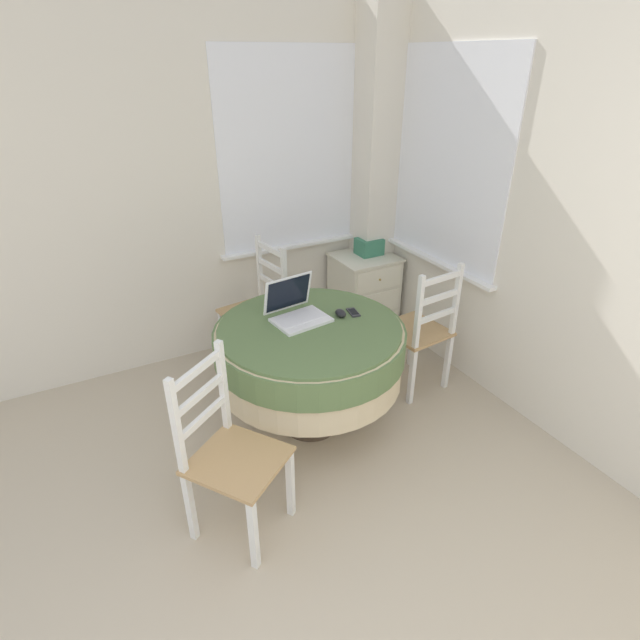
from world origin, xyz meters
TOP-DOWN VIEW (x-y plane):
  - corner_room_shell at (1.36, 2.18)m, footprint 4.51×5.26m
  - round_dining_table at (0.96, 2.17)m, footprint 1.14×1.14m
  - laptop at (0.94, 2.30)m, footprint 0.35×0.33m
  - computer_mouse at (1.19, 2.19)m, footprint 0.06×0.09m
  - cell_phone at (1.28, 2.20)m, footprint 0.07×0.12m
  - dining_chair_near_back_window at (0.97, 3.04)m, footprint 0.47×0.45m
  - dining_chair_near_right_window at (1.82, 2.20)m, footprint 0.43×0.45m
  - dining_chair_camera_near at (0.27, 1.67)m, footprint 0.56×0.56m
  - corner_cabinet at (1.97, 3.14)m, footprint 0.50×0.47m
  - storage_box at (2.03, 3.17)m, footprint 0.20×0.17m

SIDE VIEW (x-z plane):
  - corner_cabinet at x=1.97m, z-range 0.00..0.66m
  - dining_chair_near_back_window at x=0.97m, z-range -0.03..0.93m
  - dining_chair_near_right_window at x=1.82m, z-range -0.03..0.93m
  - dining_chair_camera_near at x=0.27m, z-range -0.03..0.93m
  - round_dining_table at x=0.96m, z-range 0.20..0.93m
  - storage_box at x=2.03m, z-range 0.66..0.79m
  - cell_phone at x=1.28m, z-range 0.72..0.74m
  - computer_mouse at x=1.19m, z-range 0.72..0.77m
  - laptop at x=0.94m, z-range 0.65..0.90m
  - corner_room_shell at x=1.36m, z-range 0.00..2.55m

